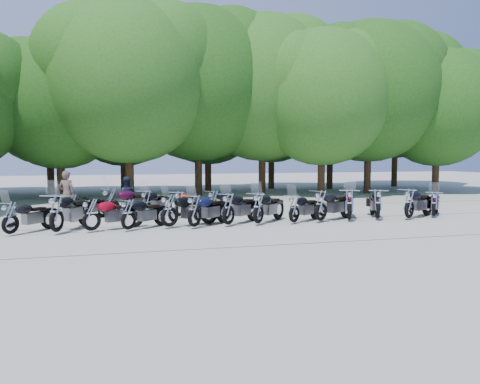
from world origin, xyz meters
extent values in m
plane|color=#AAA699|center=(0.00, 0.00, 0.00)|extent=(90.00, 90.00, 0.00)
cylinder|color=#3A2614|center=(-7.25, 12.84, 1.65)|extent=(0.44, 0.44, 3.31)
sphere|color=#286319|center=(-7.25, 12.84, 5.32)|extent=(7.31, 7.31, 7.31)
cylinder|color=#3A2614|center=(-3.57, 11.24, 1.97)|extent=(0.44, 0.44, 3.93)
sphere|color=#357721|center=(-3.57, 11.24, 6.33)|extent=(8.70, 8.70, 8.70)
cylinder|color=#3A2614|center=(0.54, 13.09, 2.06)|extent=(0.44, 0.44, 4.13)
sphere|color=#286319|center=(0.54, 13.09, 6.64)|extent=(9.13, 9.13, 9.13)
cylinder|color=#3A2614|center=(4.61, 13.20, 2.05)|extent=(0.44, 0.44, 4.09)
sphere|color=#357721|center=(4.61, 13.20, 6.58)|extent=(9.04, 9.04, 9.04)
cylinder|color=#3A2614|center=(7.55, 10.82, 1.81)|extent=(0.44, 0.44, 3.62)
sphere|color=#357721|center=(7.55, 10.82, 5.82)|extent=(8.00, 8.00, 8.00)
cylinder|color=#3A2614|center=(11.20, 11.78, 1.99)|extent=(0.44, 0.44, 3.98)
sphere|color=#286319|center=(11.20, 11.78, 6.40)|extent=(8.79, 8.79, 8.79)
cylinder|color=#3A2614|center=(15.83, 11.20, 1.70)|extent=(0.44, 0.44, 3.41)
sphere|color=#286319|center=(15.83, 11.20, 5.48)|extent=(7.53, 7.53, 7.53)
cylinder|color=#3A2614|center=(-8.29, 16.97, 1.76)|extent=(0.44, 0.44, 3.52)
sphere|color=#357721|center=(-8.29, 16.97, 5.66)|extent=(7.78, 7.78, 7.78)
cylinder|color=#3A2614|center=(-3.76, 16.43, 1.71)|extent=(0.44, 0.44, 3.42)
sphere|color=#286319|center=(-3.76, 16.43, 5.50)|extent=(7.56, 7.56, 7.56)
cylinder|color=#3A2614|center=(1.80, 16.47, 1.78)|extent=(0.44, 0.44, 3.56)
sphere|color=#286319|center=(1.80, 16.47, 5.73)|extent=(7.88, 7.88, 7.88)
cylinder|color=#3A2614|center=(6.69, 17.47, 1.88)|extent=(0.44, 0.44, 3.76)
sphere|color=#286319|center=(6.69, 17.47, 6.04)|extent=(8.31, 8.31, 8.31)
cylinder|color=#3A2614|center=(10.68, 16.09, 1.81)|extent=(0.44, 0.44, 3.63)
sphere|color=#357721|center=(10.68, 16.09, 5.83)|extent=(8.02, 8.02, 8.02)
cylinder|color=#3A2614|center=(16.61, 17.02, 2.19)|extent=(0.44, 0.44, 4.37)
sphere|color=#286319|center=(16.61, 17.02, 7.03)|extent=(9.67, 9.67, 9.67)
imported|color=brown|center=(-6.21, 4.54, 0.92)|extent=(0.79, 0.68, 1.84)
imported|color=#1B2739|center=(-3.96, 4.05, 0.80)|extent=(0.79, 0.62, 1.59)
camera|label=1|loc=(-4.42, -14.83, 2.44)|focal=35.00mm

